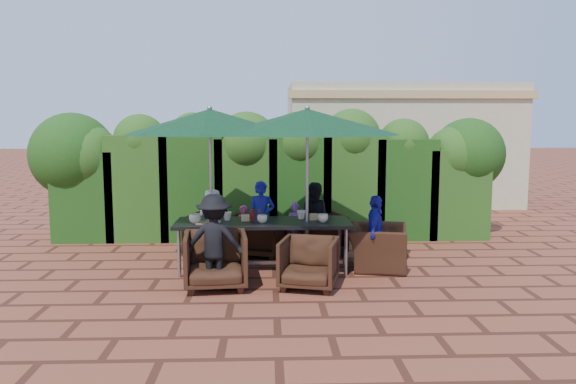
{
  "coord_description": "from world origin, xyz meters",
  "views": [
    {
      "loc": [
        -0.09,
        -8.38,
        2.21
      ],
      "look_at": [
        0.22,
        0.4,
        1.12
      ],
      "focal_mm": 35.0,
      "sensor_mm": 36.0,
      "label": 1
    }
  ],
  "objects_px": {
    "umbrella_right": "(307,122)",
    "chair_near_right": "(309,261)",
    "umbrella_left": "(210,122)",
    "chair_far_right": "(320,231)",
    "chair_far_left": "(211,232)",
    "chair_near_left": "(216,257)",
    "chair_far_mid": "(263,236)",
    "dining_table": "(263,226)",
    "chair_end_right": "(377,240)"
  },
  "relations": [
    {
      "from": "chair_near_right",
      "to": "chair_far_mid",
      "type": "bearing_deg",
      "value": 123.44
    },
    {
      "from": "chair_far_right",
      "to": "chair_near_right",
      "type": "relative_size",
      "value": 1.02
    },
    {
      "from": "chair_far_mid",
      "to": "chair_near_right",
      "type": "xyz_separation_m",
      "value": [
        0.63,
        -1.84,
        0.03
      ]
    },
    {
      "from": "chair_near_right",
      "to": "chair_end_right",
      "type": "height_order",
      "value": "chair_end_right"
    },
    {
      "from": "chair_far_right",
      "to": "chair_near_right",
      "type": "distance_m",
      "value": 2.03
    },
    {
      "from": "umbrella_left",
      "to": "chair_far_mid",
      "type": "distance_m",
      "value": 2.19
    },
    {
      "from": "umbrella_right",
      "to": "chair_near_left",
      "type": "bearing_deg",
      "value": -147.4
    },
    {
      "from": "dining_table",
      "to": "umbrella_left",
      "type": "distance_m",
      "value": 1.72
    },
    {
      "from": "chair_near_left",
      "to": "chair_far_mid",
      "type": "bearing_deg",
      "value": 65.57
    },
    {
      "from": "dining_table",
      "to": "chair_far_mid",
      "type": "bearing_deg",
      "value": 90.98
    },
    {
      "from": "umbrella_left",
      "to": "chair_far_mid",
      "type": "relative_size",
      "value": 3.7
    },
    {
      "from": "chair_far_left",
      "to": "chair_end_right",
      "type": "height_order",
      "value": "chair_end_right"
    },
    {
      "from": "chair_far_left",
      "to": "chair_near_left",
      "type": "distance_m",
      "value": 1.92
    },
    {
      "from": "umbrella_left",
      "to": "chair_far_mid",
      "type": "height_order",
      "value": "umbrella_left"
    },
    {
      "from": "chair_near_right",
      "to": "chair_end_right",
      "type": "relative_size",
      "value": 0.76
    },
    {
      "from": "chair_far_left",
      "to": "chair_near_right",
      "type": "bearing_deg",
      "value": 141.64
    },
    {
      "from": "chair_end_right",
      "to": "umbrella_left",
      "type": "bearing_deg",
      "value": 103.28
    },
    {
      "from": "umbrella_right",
      "to": "chair_far_left",
      "type": "height_order",
      "value": "umbrella_right"
    },
    {
      "from": "dining_table",
      "to": "chair_far_right",
      "type": "xyz_separation_m",
      "value": [
        0.96,
        1.07,
        -0.29
      ]
    },
    {
      "from": "umbrella_left",
      "to": "chair_end_right",
      "type": "height_order",
      "value": "umbrella_left"
    },
    {
      "from": "umbrella_right",
      "to": "chair_far_right",
      "type": "height_order",
      "value": "umbrella_right"
    },
    {
      "from": "chair_far_right",
      "to": "umbrella_right",
      "type": "bearing_deg",
      "value": 60.89
    },
    {
      "from": "dining_table",
      "to": "chair_near_right",
      "type": "distance_m",
      "value": 1.16
    },
    {
      "from": "umbrella_right",
      "to": "chair_far_mid",
      "type": "distance_m",
      "value": 2.21
    },
    {
      "from": "umbrella_left",
      "to": "chair_far_right",
      "type": "height_order",
      "value": "umbrella_left"
    },
    {
      "from": "chair_far_mid",
      "to": "chair_near_right",
      "type": "bearing_deg",
      "value": 129.39
    },
    {
      "from": "chair_far_right",
      "to": "chair_near_right",
      "type": "xyz_separation_m",
      "value": [
        -0.35,
        -2.0,
        -0.01
      ]
    },
    {
      "from": "chair_far_right",
      "to": "chair_end_right",
      "type": "xyz_separation_m",
      "value": [
        0.78,
        -0.98,
        0.05
      ]
    },
    {
      "from": "chair_far_mid",
      "to": "chair_near_right",
      "type": "relative_size",
      "value": 0.92
    },
    {
      "from": "chair_far_mid",
      "to": "chair_near_right",
      "type": "distance_m",
      "value": 1.94
    },
    {
      "from": "umbrella_right",
      "to": "chair_far_right",
      "type": "xyz_separation_m",
      "value": [
        0.31,
        1.13,
        -1.83
      ]
    },
    {
      "from": "umbrella_left",
      "to": "umbrella_right",
      "type": "distance_m",
      "value": 1.42
    },
    {
      "from": "umbrella_left",
      "to": "chair_near_right",
      "type": "distance_m",
      "value": 2.5
    },
    {
      "from": "dining_table",
      "to": "chair_near_left",
      "type": "bearing_deg",
      "value": -125.37
    },
    {
      "from": "chair_near_left",
      "to": "chair_near_right",
      "type": "bearing_deg",
      "value": -7.82
    },
    {
      "from": "dining_table",
      "to": "chair_end_right",
      "type": "relative_size",
      "value": 2.63
    },
    {
      "from": "chair_far_right",
      "to": "chair_end_right",
      "type": "relative_size",
      "value": 0.78
    },
    {
      "from": "umbrella_left",
      "to": "chair_near_left",
      "type": "distance_m",
      "value": 2.03
    },
    {
      "from": "umbrella_right",
      "to": "chair_end_right",
      "type": "distance_m",
      "value": 2.1
    },
    {
      "from": "umbrella_left",
      "to": "chair_near_right",
      "type": "xyz_separation_m",
      "value": [
        1.39,
        -0.98,
        -1.84
      ]
    },
    {
      "from": "umbrella_left",
      "to": "chair_near_right",
      "type": "height_order",
      "value": "umbrella_left"
    },
    {
      "from": "chair_near_right",
      "to": "umbrella_left",
      "type": "bearing_deg",
      "value": 159.07
    },
    {
      "from": "umbrella_left",
      "to": "chair_far_right",
      "type": "xyz_separation_m",
      "value": [
        1.73,
        1.02,
        -1.83
      ]
    },
    {
      "from": "umbrella_right",
      "to": "chair_near_right",
      "type": "distance_m",
      "value": 2.03
    },
    {
      "from": "umbrella_left",
      "to": "umbrella_right",
      "type": "height_order",
      "value": "same"
    },
    {
      "from": "chair_far_mid",
      "to": "chair_far_right",
      "type": "height_order",
      "value": "chair_far_right"
    },
    {
      "from": "chair_far_right",
      "to": "chair_near_left",
      "type": "bearing_deg",
      "value": 37.06
    },
    {
      "from": "chair_near_left",
      "to": "umbrella_right",
      "type": "bearing_deg",
      "value": 27.11
    },
    {
      "from": "chair_far_mid",
      "to": "chair_near_left",
      "type": "relative_size",
      "value": 0.82
    },
    {
      "from": "chair_far_left",
      "to": "chair_far_mid",
      "type": "xyz_separation_m",
      "value": [
        0.86,
        -0.11,
        -0.04
      ]
    }
  ]
}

